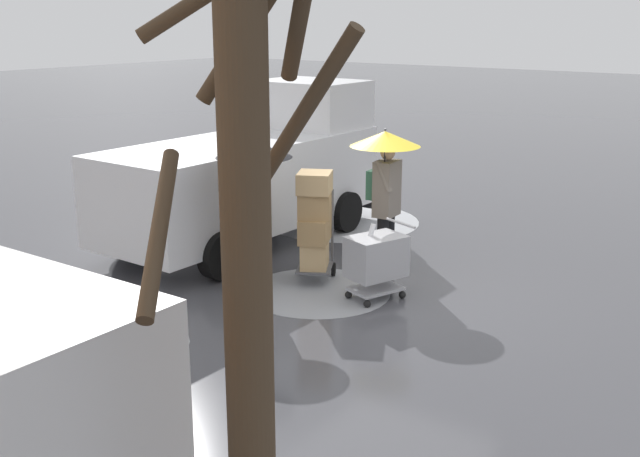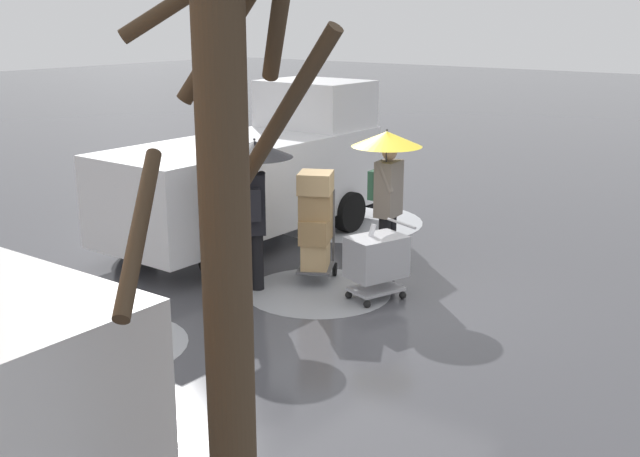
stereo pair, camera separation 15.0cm
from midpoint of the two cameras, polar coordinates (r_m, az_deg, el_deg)
name	(u,v)px [view 2 (the right image)]	position (r m, az deg, el deg)	size (l,w,h in m)	color
ground_plane	(393,295)	(10.64, 5.89, -4.98)	(90.00, 90.00, 0.00)	#4C4C51
slush_patch_near_cluster	(318,291)	(10.71, 0.27, -4.72)	(2.04, 2.04, 0.01)	#999BA0
slush_patch_under_van	(346,221)	(14.35, 2.22, 0.57)	(2.88, 2.88, 0.01)	#ADAFB5
slush_patch_mid_street	(55,325)	(10.13, -18.80, -6.83)	(1.90, 1.90, 0.01)	silver
slush_patch_far_side	(105,345)	(9.36, -15.29, -8.41)	(1.93, 1.93, 0.01)	#ADAFB5
cargo_van_parked_right	(256,172)	(12.98, -4.47, 4.25)	(2.21, 5.34, 2.60)	white
shopping_cart_vendor	(376,259)	(10.31, 4.65, -2.27)	(0.79, 0.95, 1.04)	#B2B2B7
hand_dolly_boxes	(316,221)	(10.85, 0.07, 0.55)	(0.78, 0.86, 1.62)	#515156
pedestrian_pink_side	(252,181)	(10.39, -4.69, 3.59)	(1.04, 1.04, 2.15)	black
pedestrian_black_side	(387,167)	(11.33, 5.40, 4.57)	(1.04, 1.04, 2.15)	black
bare_tree_near	(230,330)	(3.76, -5.59, -7.56)	(1.19, 1.35, 4.26)	#423323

